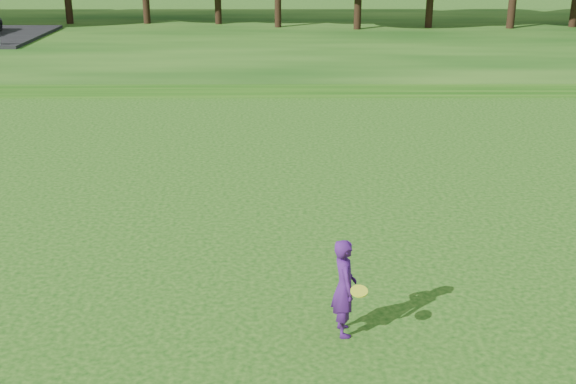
{
  "coord_description": "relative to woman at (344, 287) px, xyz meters",
  "views": [
    {
      "loc": [
        2.96,
        -12.03,
        7.09
      ],
      "look_at": [
        3.04,
        3.6,
        1.3
      ],
      "focal_mm": 45.0,
      "sensor_mm": 36.0,
      "label": 1
    }
  ],
  "objects": [
    {
      "name": "woman",
      "position": [
        0.0,
        0.0,
        0.0
      ],
      "size": [
        0.65,
        0.92,
        1.87
      ],
      "color": "#431666",
      "rests_on": "ground"
    },
    {
      "name": "walking_path",
      "position": [
        -4.04,
        20.4,
        -0.92
      ],
      "size": [
        130.0,
        1.6,
        0.04
      ],
      "primitive_type": "cube",
      "color": "gray",
      "rests_on": "ground"
    },
    {
      "name": "ground",
      "position": [
        -4.04,
        0.4,
        -0.94
      ],
      "size": [
        140.0,
        140.0,
        0.0
      ],
      "primitive_type": "plane",
      "color": "#0D3F0C",
      "rests_on": "ground"
    },
    {
      "name": "berm",
      "position": [
        -4.04,
        34.4,
        -0.64
      ],
      "size": [
        130.0,
        30.0,
        0.6
      ],
      "primitive_type": "cube",
      "color": "#0D3F0C",
      "rests_on": "ground"
    }
  ]
}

